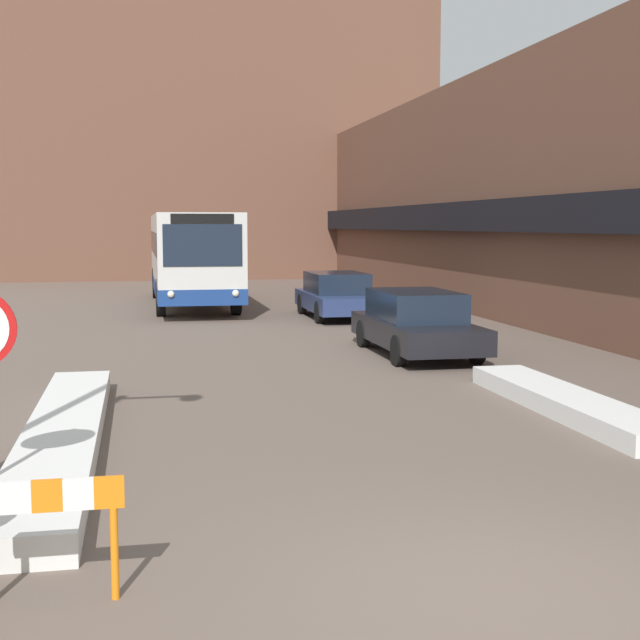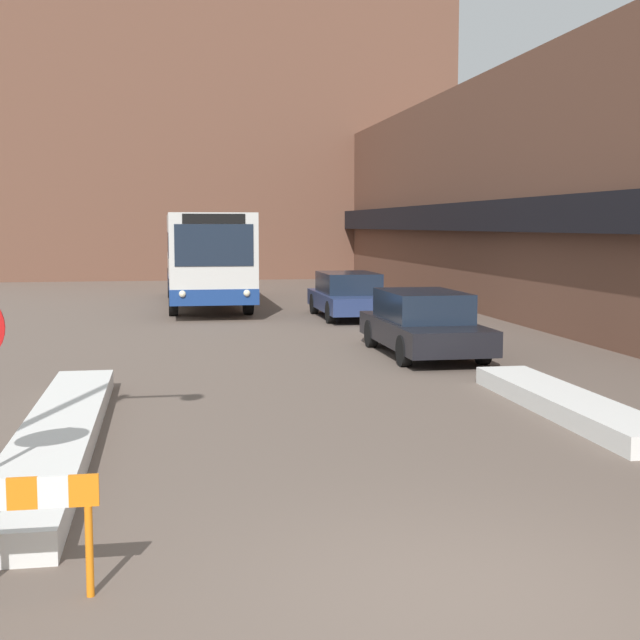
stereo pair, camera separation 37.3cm
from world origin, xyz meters
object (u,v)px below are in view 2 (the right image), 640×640
at_px(parked_car_front, 423,323).
at_px(parked_car_back, 349,295).
at_px(city_bus, 205,256).
at_px(construction_barricade, 23,514).

relative_size(parked_car_front, parked_car_back, 1.03).
bearing_deg(city_bus, parked_car_back, -51.27).
bearing_deg(construction_barricade, parked_car_back, 71.54).
relative_size(parked_car_front, construction_barricade, 4.17).
xyz_separation_m(city_bus, parked_car_back, (4.04, -5.04, -1.04)).
relative_size(city_bus, parked_car_back, 2.57).
bearing_deg(parked_car_front, parked_car_back, 90.00).
xyz_separation_m(parked_car_front, construction_barricade, (-6.51, -11.66, -0.02)).
height_order(parked_car_back, construction_barricade, parked_car_back).
xyz_separation_m(city_bus, parked_car_front, (4.04, -12.87, -1.04)).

